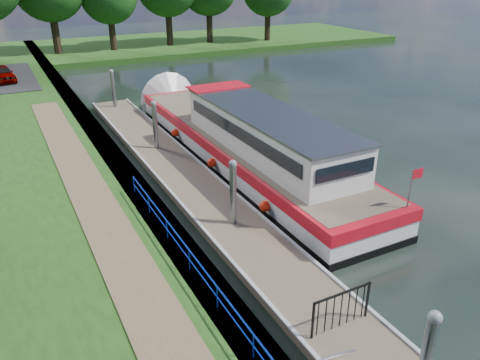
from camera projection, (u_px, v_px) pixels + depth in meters
bank_edge at (122, 174)px, 21.77m from camera, size 1.10×90.00×0.78m
far_bank at (161, 45)px, 57.74m from camera, size 60.00×18.00×0.60m
footpath at (119, 250)px, 15.18m from camera, size 1.60×40.00×0.05m
blue_fence at (234, 314)px, 11.63m from camera, size 0.04×18.04×0.72m
pontoon at (189, 183)px, 21.32m from camera, size 2.50×30.00×0.56m
mooring_piles at (188, 161)px, 20.86m from camera, size 0.30×27.30×3.55m
gate_panel at (342, 304)px, 12.21m from camera, size 1.85×0.05×1.15m
barge at (238, 138)px, 24.15m from camera, size 4.36×21.15×4.78m
car_a at (2, 73)px, 36.89m from camera, size 2.08×3.89×1.26m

